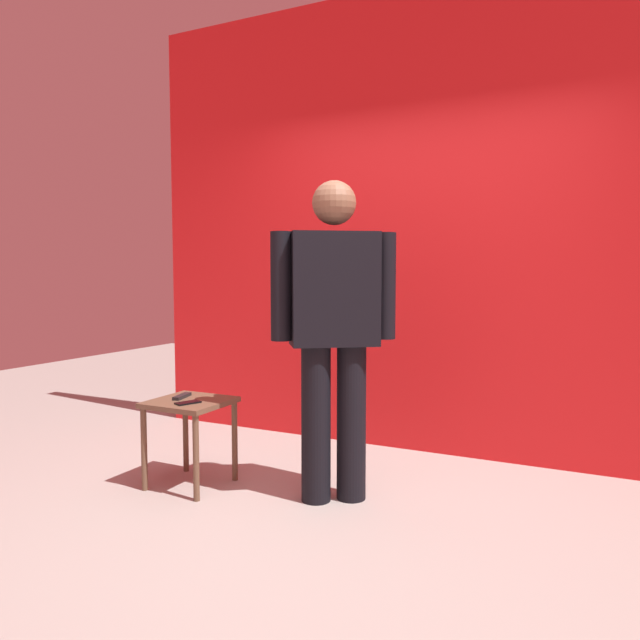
# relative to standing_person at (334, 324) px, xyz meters

# --- Properties ---
(ground_plane) EXTENTS (12.00, 12.00, 0.00)m
(ground_plane) POSITION_rel_standing_person_xyz_m (0.14, -0.45, -1.01)
(ground_plane) COLOR #9E9991
(back_wall_red) EXTENTS (4.42, 0.12, 3.30)m
(back_wall_red) POSITION_rel_standing_person_xyz_m (0.14, 1.18, 0.64)
(back_wall_red) COLOR red
(back_wall_red) RESTS_ON ground_plane
(standing_person) EXTENTS (0.65, 0.50, 1.80)m
(standing_person) POSITION_rel_standing_person_xyz_m (0.00, 0.00, 0.00)
(standing_person) COLOR black
(standing_person) RESTS_ON ground_plane
(side_table) EXTENTS (0.44, 0.44, 0.53)m
(side_table) POSITION_rel_standing_person_xyz_m (-0.88, -0.18, -0.58)
(side_table) COLOR brown
(side_table) RESTS_ON ground_plane
(cell_phone) EXTENTS (0.12, 0.16, 0.01)m
(cell_phone) POSITION_rel_standing_person_xyz_m (-0.83, -0.26, -0.48)
(cell_phone) COLOR black
(cell_phone) RESTS_ON side_table
(tv_remote) EXTENTS (0.08, 0.18, 0.02)m
(tv_remote) POSITION_rel_standing_person_xyz_m (-0.96, -0.15, -0.47)
(tv_remote) COLOR black
(tv_remote) RESTS_ON side_table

